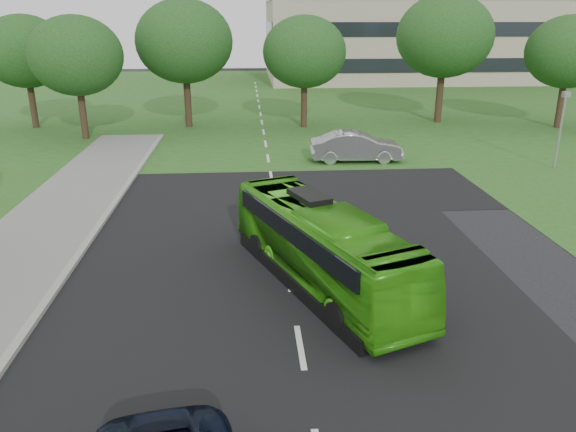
% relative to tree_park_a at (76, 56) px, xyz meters
% --- Properties ---
extents(ground, '(160.00, 160.00, 0.00)m').
position_rel_tree_park_a_xyz_m(ground, '(12.17, -24.63, -5.45)').
color(ground, black).
rests_on(ground, ground).
extents(street_surfaces, '(120.00, 120.00, 0.15)m').
position_rel_tree_park_a_xyz_m(street_surfaces, '(11.79, -1.87, -5.42)').
color(street_surfaces, black).
rests_on(street_surfaces, ground).
extents(tree_park_a, '(6.04, 6.04, 8.03)m').
position_rel_tree_park_a_xyz_m(tree_park_a, '(0.00, 0.00, 0.00)').
color(tree_park_a, black).
rests_on(tree_park_a, ground).
extents(tree_park_b, '(6.97, 6.97, 9.14)m').
position_rel_tree_park_a_xyz_m(tree_park_b, '(6.63, 3.94, 0.72)').
color(tree_park_b, black).
rests_on(tree_park_b, ground).
extents(tree_park_c, '(6.04, 6.04, 8.02)m').
position_rel_tree_park_a_xyz_m(tree_park_c, '(15.26, 3.20, -0.01)').
color(tree_park_c, black).
rests_on(tree_park_c, ground).
extents(tree_park_d, '(7.22, 7.22, 9.55)m').
position_rel_tree_park_a_xyz_m(tree_park_d, '(25.98, 4.47, 1.02)').
color(tree_park_d, black).
rests_on(tree_park_d, ground).
extents(tree_park_e, '(6.03, 6.03, 8.04)m').
position_rel_tree_park_a_xyz_m(tree_park_e, '(34.16, 1.50, 0.02)').
color(tree_park_e, black).
rests_on(tree_park_e, ground).
extents(tree_park_f, '(6.05, 6.05, 8.08)m').
position_rel_tree_park_a_xyz_m(tree_park_f, '(-4.79, 4.41, 0.05)').
color(tree_park_f, black).
rests_on(tree_park_f, ground).
extents(bus, '(5.23, 9.11, 2.50)m').
position_rel_tree_park_a_xyz_m(bus, '(13.17, -23.06, -4.20)').
color(bus, '#3BA916').
rests_on(bus, ground).
extents(sedan, '(5.24, 1.97, 1.71)m').
position_rel_tree_park_a_xyz_m(sedan, '(17.16, -7.63, -4.59)').
color(sedan, '#ADAEB2').
rests_on(sedan, ground).
extents(camera_pole, '(0.42, 0.39, 4.15)m').
position_rel_tree_park_a_xyz_m(camera_pole, '(27.73, -10.05, -2.77)').
color(camera_pole, gray).
rests_on(camera_pole, ground).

